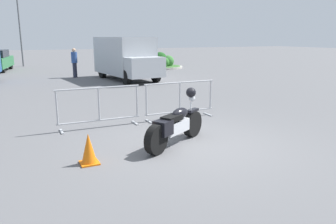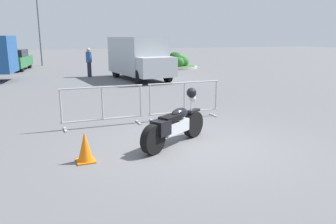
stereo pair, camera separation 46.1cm
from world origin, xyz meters
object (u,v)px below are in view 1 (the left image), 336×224
(motorcycle, at_px, (176,125))
(pedestrian, at_px, (74,62))
(crowd_barrier_far, at_px, (180,100))
(traffic_cone, at_px, (89,149))
(delivery_van, at_px, (126,57))
(street_lamp, at_px, (19,19))
(crowd_barrier_near, at_px, (99,107))

(motorcycle, bearing_deg, pedestrian, 57.98)
(crowd_barrier_far, bearing_deg, pedestrian, 94.84)
(traffic_cone, bearing_deg, pedestrian, 81.05)
(motorcycle, height_order, traffic_cone, motorcycle)
(delivery_van, bearing_deg, street_lamp, -163.90)
(crowd_barrier_near, bearing_deg, pedestrian, 83.11)
(crowd_barrier_near, xyz_separation_m, traffic_cone, (-0.79, -2.38, -0.26))
(crowd_barrier_far, bearing_deg, crowd_barrier_near, 180.00)
(traffic_cone, bearing_deg, crowd_barrier_near, 71.62)
(pedestrian, relative_size, street_lamp, 0.30)
(motorcycle, height_order, street_lamp, street_lamp)
(motorcycle, bearing_deg, crowd_barrier_near, 88.37)
(crowd_barrier_far, bearing_deg, traffic_cone, -142.79)
(pedestrian, relative_size, traffic_cone, 2.86)
(crowd_barrier_far, height_order, pedestrian, pedestrian)
(street_lamp, bearing_deg, motorcycle, -84.42)
(traffic_cone, bearing_deg, delivery_van, 68.52)
(crowd_barrier_near, height_order, street_lamp, street_lamp)
(crowd_barrier_far, relative_size, pedestrian, 1.29)
(street_lamp, bearing_deg, delivery_van, -67.31)
(crowd_barrier_near, bearing_deg, crowd_barrier_far, 0.00)
(motorcycle, relative_size, street_lamp, 0.33)
(crowd_barrier_far, relative_size, street_lamp, 0.38)
(motorcycle, relative_size, traffic_cone, 3.18)
(crowd_barrier_far, bearing_deg, motorcycle, -119.53)
(crowd_barrier_near, xyz_separation_m, street_lamp, (-1.07, 20.85, 3.16))
(traffic_cone, bearing_deg, street_lamp, 90.68)
(delivery_van, xyz_separation_m, pedestrian, (-2.40, 2.17, -0.32))
(crowd_barrier_far, xyz_separation_m, delivery_van, (1.44, 9.24, 0.69))
(crowd_barrier_near, xyz_separation_m, delivery_van, (3.78, 9.24, 0.69))
(pedestrian, bearing_deg, crowd_barrier_far, 118.14)
(delivery_van, xyz_separation_m, traffic_cone, (-4.58, -11.63, -0.95))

